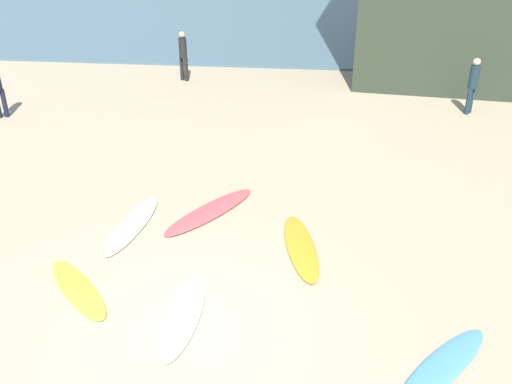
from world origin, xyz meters
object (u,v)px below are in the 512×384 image
Objects in this scene: beachgoer_mid at (473,83)px; surfboard_4 at (443,366)px; surfboard_2 at (301,247)px; surfboard_1 at (182,316)px; beachgoer_near at (183,53)px; surfboard_3 at (210,211)px; surfboard_5 at (78,289)px; surfboard_0 at (132,225)px.

surfboard_4 is at bearing -159.37° from beachgoer_mid.
surfboard_2 reaches higher than surfboard_4.
beachgoer_near is at bearing 103.78° from surfboard_1.
surfboard_2 is 1.09× the size of surfboard_4.
surfboard_1 reaches higher than surfboard_3.
beachgoer_mid is (9.52, -2.51, -0.03)m from beachgoer_near.
beachgoer_near is 9.84m from beachgoer_mid.
beachgoer_near is at bearing 101.61° from surfboard_2.
surfboard_4 reaches higher than surfboard_5.
surfboard_3 is 3.37m from surfboard_5.
beachgoer_near is at bearing 109.81° from beachgoer_mid.
surfboard_1 reaches higher than surfboard_5.
surfboard_1 is at bearing -148.92° from surfboard_4.
surfboard_4 is at bearing -54.55° from surfboard_5.
surfboard_0 is at bearing -57.37° from beachgoer_near.
surfboard_5 is (-1.93, 0.50, -0.00)m from surfboard_1.
surfboard_1 is 0.83× the size of surfboard_3.
surfboard_0 is at bearing 167.29° from beachgoer_mid.
surfboard_3 is at bearing 176.22° from surfboard_4.
surfboard_2 is (3.46, -0.47, 0.00)m from surfboard_0.
surfboard_3 is at bearing 170.11° from beachgoer_mid.
surfboard_1 is 13.20m from beachgoer_near.
beachgoer_near is (-2.66, 9.49, 0.95)m from surfboard_3.
surfboard_1 is 4.01m from surfboard_4.
surfboard_0 is at bearing -170.04° from surfboard_4.
surfboard_1 is 1.99m from surfboard_5.
surfboard_2 is at bearing -19.13° from surfboard_5.
surfboard_1 is 0.92× the size of surfboard_2.
beachgoer_mid is at bearing -130.55° from surfboard_0.
surfboard_5 is 1.15× the size of beachgoer_near.
beachgoer_mid is at bearing 116.65° from surfboard_4.
beachgoer_mid is (6.69, 10.35, 0.92)m from surfboard_1.
beachgoer_near is at bearing -76.68° from surfboard_0.
surfboard_3 is at bearing 137.28° from surfboard_2.
surfboard_0 is 1.39× the size of beachgoer_mid.
surfboard_0 is 1.36× the size of beachgoer_near.
beachgoer_near is at bearing -40.85° from surfboard_3.
surfboard_2 is 1.35× the size of beachgoer_mid.
surfboard_2 reaches higher than surfboard_3.
surfboard_3 is at bearing -147.53° from surfboard_0.
surfboard_5 is at bearing 173.38° from beachgoer_mid.
surfboard_2 is 11.68m from beachgoer_near.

